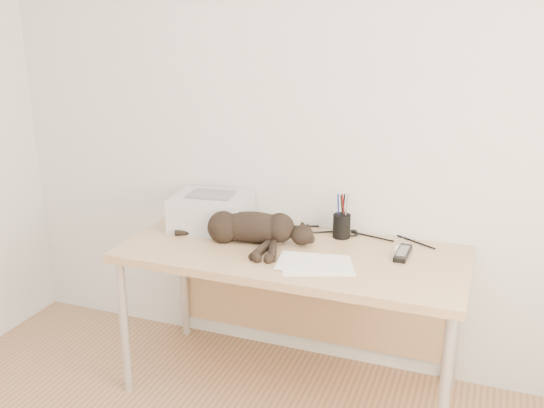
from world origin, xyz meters
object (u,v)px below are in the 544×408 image
at_px(mug, 262,223).
at_px(pen_cup, 342,226).
at_px(desk, 297,270).
at_px(printer, 212,211).
at_px(cat, 249,229).
at_px(mouse, 400,247).

distance_m(mug, pen_cup, 0.40).
relative_size(desk, mug, 17.42).
distance_m(printer, cat, 0.30).
height_order(cat, mouse, cat).
bearing_deg(desk, mouse, 12.21).
bearing_deg(pen_cup, desk, -135.44).
height_order(cat, pen_cup, pen_cup).
relative_size(desk, pen_cup, 7.27).
bearing_deg(cat, desk, 2.59).
relative_size(printer, mug, 4.50).
bearing_deg(mug, mouse, -1.49).
distance_m(printer, mouse, 0.97).
distance_m(printer, mug, 0.27).
height_order(desk, mug, mug).
bearing_deg(printer, cat, -27.33).
xyz_separation_m(pen_cup, mouse, (0.30, -0.07, -0.05)).
xyz_separation_m(cat, mouse, (0.70, 0.15, -0.05)).
relative_size(desk, printer, 3.87).
bearing_deg(desk, cat, -166.94).
height_order(desk, mouse, mouse).
height_order(pen_cup, mouse, pen_cup).
xyz_separation_m(printer, mug, (0.26, 0.04, -0.04)).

